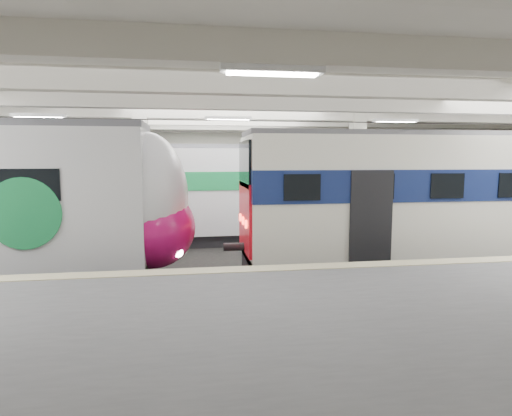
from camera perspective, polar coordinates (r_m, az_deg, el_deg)
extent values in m
cube|color=black|center=(13.20, -2.84, -9.44)|extent=(36.00, 24.00, 0.10)
cube|color=silver|center=(12.84, -2.99, 15.35)|extent=(36.00, 24.00, 0.20)
cube|color=beige|center=(22.68, -5.42, 4.45)|extent=(30.00, 0.10, 5.50)
cube|color=beige|center=(3.03, 16.46, -9.98)|extent=(30.00, 0.10, 5.50)
cube|color=#555558|center=(6.96, 2.83, -19.40)|extent=(30.00, 7.00, 1.10)
cube|color=#CBBB8F|center=(9.78, -0.95, -8.13)|extent=(30.00, 0.50, 0.02)
cube|color=beige|center=(15.75, -14.96, 3.31)|extent=(0.50, 0.50, 5.50)
cube|color=beige|center=(16.85, 13.24, 3.56)|extent=(0.50, 0.50, 5.50)
cube|color=beige|center=(12.79, -2.98, 14.02)|extent=(30.00, 18.00, 0.50)
cube|color=#59544C|center=(13.17, -2.84, -8.89)|extent=(30.00, 1.52, 0.16)
cube|color=#59544C|center=(18.51, -4.55, -4.36)|extent=(30.00, 1.52, 0.16)
cylinder|color=black|center=(12.73, -2.96, 11.57)|extent=(30.00, 0.03, 0.03)
cylinder|color=black|center=(18.20, -4.69, 10.07)|extent=(30.00, 0.03, 0.03)
cube|color=white|center=(10.78, -1.90, 13.65)|extent=(26.00, 8.40, 0.12)
ellipsoid|color=silver|center=(12.74, -14.16, 1.23)|extent=(2.30, 2.84, 3.82)
ellipsoid|color=#AF0E58|center=(12.83, -13.52, -2.57)|extent=(2.44, 2.90, 2.34)
cylinder|color=#178342|center=(11.96, -28.59, -0.66)|extent=(1.80, 0.06, 1.80)
cube|color=white|center=(15.11, 24.40, 1.40)|extent=(13.21, 2.90, 3.76)
cube|color=navy|center=(15.08, 24.48, 3.10)|extent=(13.25, 2.96, 0.91)
cube|color=red|center=(12.84, -1.47, -1.20)|extent=(0.08, 2.46, 2.07)
cube|color=black|center=(12.72, -1.49, 5.86)|extent=(0.08, 2.32, 1.35)
cube|color=#4C4C51|center=(15.08, 24.76, 8.83)|extent=(13.21, 2.26, 0.16)
cube|color=black|center=(15.41, 24.03, -6.14)|extent=(13.21, 2.03, 0.70)
cube|color=silver|center=(18.25, -13.88, 2.19)|extent=(12.96, 2.96, 3.50)
cube|color=#178342|center=(18.23, -13.92, 3.63)|extent=(13.00, 3.02, 0.74)
cube|color=#4C4C51|center=(18.21, -14.04, 7.98)|extent=(12.95, 2.50, 0.16)
cube|color=black|center=(18.50, -13.71, -3.84)|extent=(12.95, 2.68, 0.60)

